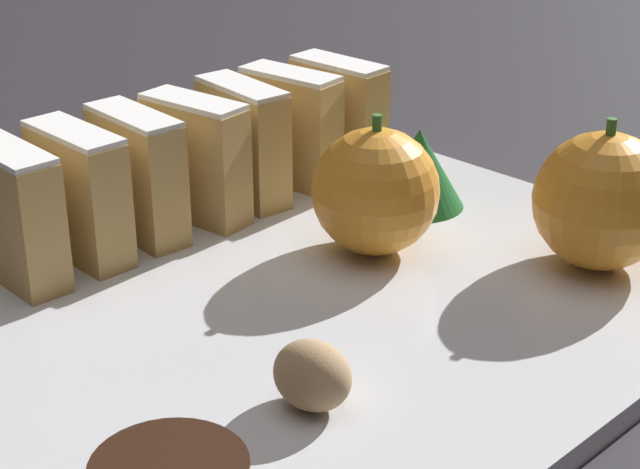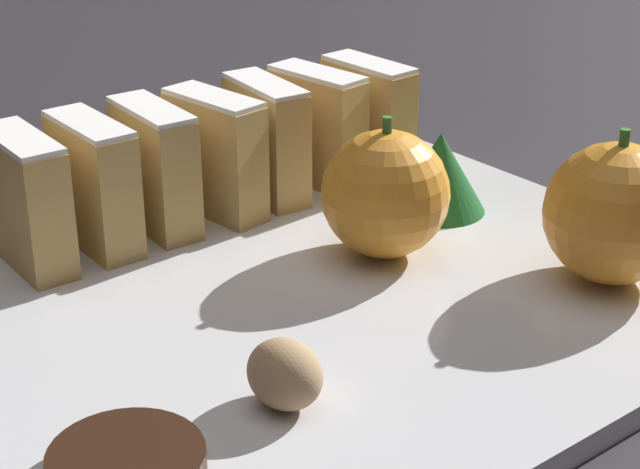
# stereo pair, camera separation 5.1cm
# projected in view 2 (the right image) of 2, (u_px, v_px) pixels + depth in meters

# --- Properties ---
(ground_plane) EXTENTS (6.00, 6.00, 0.00)m
(ground_plane) POSITION_uv_depth(u_px,v_px,m) (320.00, 311.00, 0.53)
(ground_plane) COLOR #28262B
(serving_platter) EXTENTS (0.32, 0.38, 0.01)m
(serving_platter) POSITION_uv_depth(u_px,v_px,m) (320.00, 301.00, 0.53)
(serving_platter) COLOR silver
(serving_platter) RESTS_ON ground_plane
(stollen_slice_front) EXTENTS (0.06, 0.03, 0.07)m
(stollen_slice_front) POSITION_uv_depth(u_px,v_px,m) (27.00, 201.00, 0.54)
(stollen_slice_front) COLOR tan
(stollen_slice_front) RESTS_ON serving_platter
(stollen_slice_second) EXTENTS (0.06, 0.02, 0.07)m
(stollen_slice_second) POSITION_uv_depth(u_px,v_px,m) (94.00, 184.00, 0.56)
(stollen_slice_second) COLOR tan
(stollen_slice_second) RESTS_ON serving_platter
(stollen_slice_third) EXTENTS (0.06, 0.03, 0.07)m
(stollen_slice_third) POSITION_uv_depth(u_px,v_px,m) (155.00, 168.00, 0.58)
(stollen_slice_third) COLOR tan
(stollen_slice_third) RESTS_ON serving_platter
(stollen_slice_fourth) EXTENTS (0.07, 0.03, 0.07)m
(stollen_slice_fourth) POSITION_uv_depth(u_px,v_px,m) (215.00, 155.00, 0.60)
(stollen_slice_fourth) COLOR tan
(stollen_slice_fourth) RESTS_ON serving_platter
(stollen_slice_fifth) EXTENTS (0.06, 0.03, 0.07)m
(stollen_slice_fifth) POSITION_uv_depth(u_px,v_px,m) (266.00, 140.00, 0.62)
(stollen_slice_fifth) COLOR tan
(stollen_slice_fifth) RESTS_ON serving_platter
(stollen_slice_sixth) EXTENTS (0.07, 0.03, 0.07)m
(stollen_slice_sixth) POSITION_uv_depth(u_px,v_px,m) (317.00, 127.00, 0.64)
(stollen_slice_sixth) COLOR tan
(stollen_slice_sixth) RESTS_ON serving_platter
(stollen_slice_back) EXTENTS (0.06, 0.03, 0.07)m
(stollen_slice_back) POSITION_uv_depth(u_px,v_px,m) (368.00, 117.00, 0.66)
(stollen_slice_back) COLOR tan
(stollen_slice_back) RESTS_ON serving_platter
(orange_near) EXTENTS (0.07, 0.07, 0.07)m
(orange_near) POSITION_uv_depth(u_px,v_px,m) (385.00, 194.00, 0.55)
(orange_near) COLOR orange
(orange_near) RESTS_ON serving_platter
(orange_far) EXTENTS (0.07, 0.07, 0.08)m
(orange_far) POSITION_uv_depth(u_px,v_px,m) (615.00, 213.00, 0.52)
(orange_far) COLOR orange
(orange_far) RESTS_ON serving_platter
(walnut) EXTENTS (0.03, 0.03, 0.03)m
(walnut) POSITION_uv_depth(u_px,v_px,m) (285.00, 374.00, 0.43)
(walnut) COLOR tan
(walnut) RESTS_ON serving_platter
(chocolate_cookie) EXTENTS (0.06, 0.06, 0.01)m
(chocolate_cookie) POSITION_uv_depth(u_px,v_px,m) (127.00, 464.00, 0.39)
(chocolate_cookie) COLOR black
(chocolate_cookie) RESTS_ON serving_platter
(evergreen_sprig) EXTENTS (0.05, 0.05, 0.05)m
(evergreen_sprig) POSITION_uv_depth(u_px,v_px,m) (440.00, 172.00, 0.61)
(evergreen_sprig) COLOR #195623
(evergreen_sprig) RESTS_ON serving_platter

